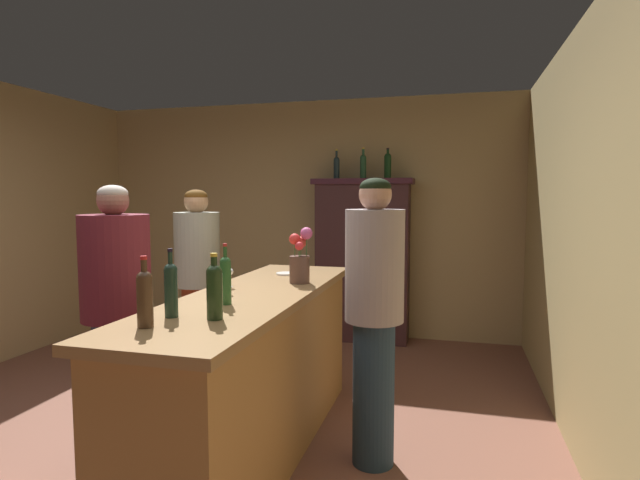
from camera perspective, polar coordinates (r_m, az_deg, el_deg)
floor at (r=3.42m, az=-18.75°, el=-22.82°), size 8.06×8.06×0.00m
wall_back at (r=5.92m, az=-1.93°, el=2.52°), size 5.00×0.12×2.66m
wall_right at (r=2.63m, az=32.15°, el=-1.20°), size 0.12×6.32×2.66m
bar_counter at (r=3.19m, az=-7.51°, el=-14.72°), size 0.68×2.40×1.01m
display_cabinet at (r=5.51m, az=4.82°, el=-1.93°), size 1.08×0.36×1.77m
wine_bottle_chardonnay at (r=2.40m, az=-11.84°, el=-5.42°), size 0.07×0.07×0.31m
wine_bottle_riesling at (r=2.34m, az=-19.20°, el=-5.95°), size 0.07×0.07×0.31m
wine_bottle_rose at (r=2.72m, az=-10.63°, el=-4.24°), size 0.06×0.06×0.33m
wine_bottle_pinot at (r=2.50m, az=-16.50°, el=-5.14°), size 0.06×0.06×0.33m
wine_glass_front at (r=3.24m, az=-10.46°, el=-3.64°), size 0.08×0.08×0.13m
wine_glass_mid at (r=3.04m, az=-10.75°, el=-3.83°), size 0.08×0.08×0.16m
flower_arrangement at (r=3.34m, az=-2.28°, el=-2.19°), size 0.15×0.15×0.37m
cheese_plate at (r=3.73m, az=-3.88°, el=-3.81°), size 0.15×0.15×0.01m
display_bottle_left at (r=5.54m, az=1.89°, el=8.31°), size 0.07×0.07×0.32m
display_bottle_midleft at (r=5.49m, az=4.90°, el=8.44°), size 0.07×0.07×0.33m
display_bottle_center at (r=5.45m, az=7.66°, el=8.46°), size 0.07×0.07×0.32m
patron_by_cabinet at (r=4.30m, az=-13.65°, el=-4.36°), size 0.37×0.37×1.64m
patron_in_navy at (r=3.22m, az=-21.97°, el=-7.74°), size 0.40×0.40×1.64m
bartender at (r=2.96m, az=6.15°, el=-7.76°), size 0.34×0.34×1.68m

